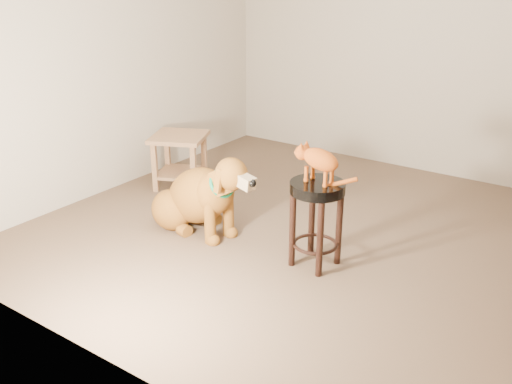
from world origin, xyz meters
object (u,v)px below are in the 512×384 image
Objects in this scene: side_table at (180,153)px; tabby_kitten at (317,160)px; padded_stool at (317,207)px; golden_retriever at (200,198)px.

tabby_kitten reaches higher than side_table.
padded_stool is at bearing -18.80° from side_table.
side_table is (-1.84, 0.63, -0.11)m from padded_stool.
padded_stool is 1.32× the size of tabby_kitten.
tabby_kitten is (1.03, 0.03, 0.51)m from golden_retriever.
tabby_kitten reaches higher than padded_stool.
tabby_kitten is (-0.01, 0.00, 0.34)m from padded_stool.
tabby_kitten is at bearing 11.58° from golden_retriever.
golden_retriever is (0.80, -0.66, -0.05)m from side_table.
golden_retriever is (-1.04, -0.03, -0.17)m from padded_stool.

